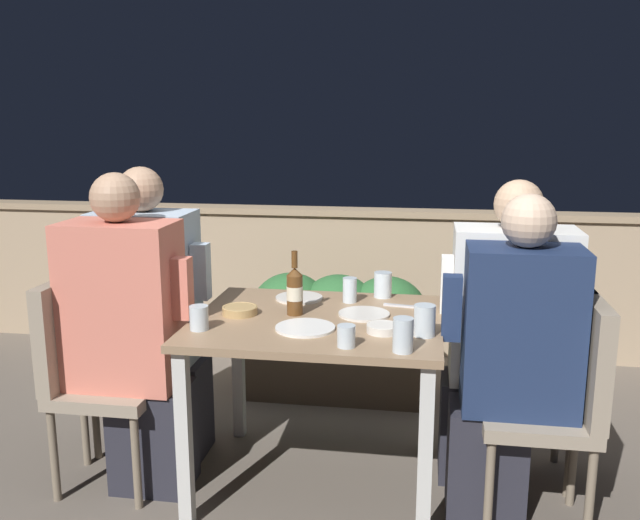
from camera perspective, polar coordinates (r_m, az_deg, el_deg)
name	(u,v)px	position (r m, az deg, el deg)	size (l,w,h in m)	color
ground_plane	(318,482)	(2.96, -0.20, -18.17)	(16.00, 16.00, 0.00)	#665B51
parapet_wall	(359,279)	(4.33, 3.33, -1.64)	(9.00, 0.18, 0.92)	tan
dining_table	(318,340)	(2.70, -0.21, -6.79)	(0.97, 0.82, 0.71)	#937556
planter_hedge	(338,329)	(3.65, 1.53, -5.81)	(0.95, 0.47, 0.66)	brown
chair_left_near	(88,363)	(2.91, -18.93, -8.19)	(0.41, 0.40, 0.86)	gray
person_coral_top	(131,336)	(2.79, -15.62, -6.15)	(0.50, 0.26, 1.28)	#282833
chair_left_far	(115,340)	(3.16, -16.89, -6.46)	(0.41, 0.40, 0.86)	gray
person_blue_shirt	(154,315)	(3.04, -13.80, -4.48)	(0.50, 0.26, 1.28)	#282833
chair_right_near	(564,391)	(2.65, 19.82, -10.31)	(0.41, 0.40, 0.86)	gray
person_navy_jumper	(511,362)	(2.58, 15.75, -8.24)	(0.49, 0.26, 1.23)	#282833
chair_right_far	(550,363)	(2.91, 18.80, -8.23)	(0.41, 0.40, 0.86)	gray
person_white_polo	(503,336)	(2.84, 15.13, -6.18)	(0.52, 0.26, 1.25)	#282833
beer_bottle	(295,290)	(2.70, -2.14, -2.58)	(0.07, 0.07, 0.26)	brown
plate_0	(364,314)	(2.71, 3.73, -4.56)	(0.20, 0.20, 0.01)	silver
plate_1	(305,328)	(2.54, -1.26, -5.73)	(0.22, 0.22, 0.01)	white
plate_2	(299,298)	(2.94, -1.77, -3.20)	(0.20, 0.20, 0.01)	silver
bowl_0	(383,328)	(2.51, 5.33, -5.70)	(0.12, 0.12, 0.03)	silver
bowl_1	(240,309)	(2.74, -6.75, -4.15)	(0.14, 0.14, 0.03)	tan
glass_cup_0	(425,321)	(2.48, 8.80, -5.06)	(0.08, 0.08, 0.12)	silver
glass_cup_1	(403,335)	(2.30, 7.01, -6.29)	(0.07, 0.07, 0.12)	silver
glass_cup_2	(383,285)	(2.97, 5.31, -2.08)	(0.08, 0.08, 0.11)	silver
glass_cup_3	(346,336)	(2.34, 2.23, -6.42)	(0.06, 0.06, 0.08)	silver
glass_cup_4	(199,318)	(2.56, -10.15, -4.81)	(0.07, 0.07, 0.09)	silver
glass_cup_5	(350,290)	(2.88, 2.52, -2.54)	(0.06, 0.06, 0.11)	silver
fork_0	(404,306)	(2.84, 7.07, -3.87)	(0.17, 0.05, 0.01)	silver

